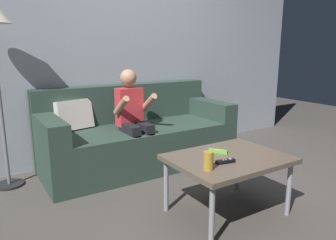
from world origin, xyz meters
TOP-DOWN VIEW (x-y plane):
  - ground_plane at (0.00, 0.00)m, footprint 10.11×10.11m
  - wall_back at (0.00, 1.68)m, footprint 5.05×0.05m
  - couch at (-0.08, 1.29)m, footprint 1.96×0.80m
  - person_seated_on_couch at (-0.20, 1.10)m, footprint 0.34×0.42m
  - coffee_table at (0.01, 0.00)m, footprint 0.83×0.63m
  - game_remote_black_near_edge at (-0.10, -0.09)m, footprint 0.14×0.06m
  - game_remote_lime_center at (0.01, 0.11)m, footprint 0.11×0.13m
  - soda_can at (-0.27, -0.12)m, footprint 0.07×0.07m

SIDE VIEW (x-z plane):
  - ground_plane at x=0.00m, z-range 0.00..0.00m
  - couch at x=-0.08m, z-range -0.11..0.71m
  - coffee_table at x=0.01m, z-range 0.18..0.63m
  - game_remote_black_near_edge at x=-0.10m, z-range 0.44..0.47m
  - game_remote_lime_center at x=0.01m, z-range 0.44..0.47m
  - soda_can at x=-0.27m, z-range 0.44..0.57m
  - person_seated_on_couch at x=-0.20m, z-range 0.07..1.08m
  - wall_back at x=0.00m, z-range 0.00..2.50m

